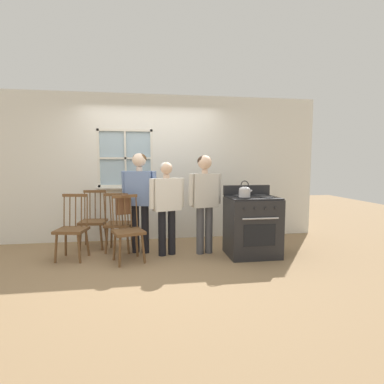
{
  "coord_description": "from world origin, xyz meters",
  "views": [
    {
      "loc": [
        -0.11,
        -4.28,
        1.45
      ],
      "look_at": [
        0.59,
        0.26,
        1.0
      ],
      "focal_mm": 28.0,
      "sensor_mm": 36.0,
      "label": 1
    }
  ],
  "objects_px": {
    "person_teen_center": "(167,200)",
    "person_adult_right": "(205,194)",
    "chair_near_stove": "(72,230)",
    "person_elderly_left": "(140,192)",
    "chair_near_wall": "(93,222)",
    "chair_center_cluster": "(119,224)",
    "potted_plant": "(130,182)",
    "stove": "(252,225)",
    "handbag": "(123,205)",
    "chair_by_window": "(128,231)",
    "kettle": "(245,191)"
  },
  "relations": [
    {
      "from": "chair_by_window",
      "to": "person_teen_center",
      "type": "height_order",
      "value": "person_teen_center"
    },
    {
      "from": "potted_plant",
      "to": "chair_center_cluster",
      "type": "bearing_deg",
      "value": -103.86
    },
    {
      "from": "chair_near_stove",
      "to": "potted_plant",
      "type": "relative_size",
      "value": 3.19
    },
    {
      "from": "person_elderly_left",
      "to": "stove",
      "type": "distance_m",
      "value": 1.85
    },
    {
      "from": "chair_near_wall",
      "to": "chair_near_stove",
      "type": "distance_m",
      "value": 0.63
    },
    {
      "from": "chair_near_wall",
      "to": "person_elderly_left",
      "type": "bearing_deg",
      "value": -22.74
    },
    {
      "from": "chair_near_stove",
      "to": "stove",
      "type": "bearing_deg",
      "value": 5.31
    },
    {
      "from": "chair_center_cluster",
      "to": "person_elderly_left",
      "type": "relative_size",
      "value": 0.61
    },
    {
      "from": "chair_by_window",
      "to": "stove",
      "type": "height_order",
      "value": "stove"
    },
    {
      "from": "chair_by_window",
      "to": "handbag",
      "type": "distance_m",
      "value": 0.43
    },
    {
      "from": "chair_by_window",
      "to": "handbag",
      "type": "xyz_separation_m",
      "value": [
        -0.07,
        0.22,
        0.36
      ]
    },
    {
      "from": "chair_center_cluster",
      "to": "person_adult_right",
      "type": "relative_size",
      "value": 0.62
    },
    {
      "from": "person_teen_center",
      "to": "handbag",
      "type": "relative_size",
      "value": 4.75
    },
    {
      "from": "chair_center_cluster",
      "to": "person_elderly_left",
      "type": "bearing_deg",
      "value": 168.11
    },
    {
      "from": "chair_center_cluster",
      "to": "kettle",
      "type": "height_order",
      "value": "kettle"
    },
    {
      "from": "chair_near_wall",
      "to": "kettle",
      "type": "xyz_separation_m",
      "value": [
        2.35,
        -0.96,
        0.58
      ]
    },
    {
      "from": "person_elderly_left",
      "to": "person_adult_right",
      "type": "relative_size",
      "value": 1.02
    },
    {
      "from": "person_teen_center",
      "to": "stove",
      "type": "bearing_deg",
      "value": -26.49
    },
    {
      "from": "chair_by_window",
      "to": "chair_near_wall",
      "type": "distance_m",
      "value": 1.05
    },
    {
      "from": "person_teen_center",
      "to": "person_adult_right",
      "type": "xyz_separation_m",
      "value": [
        0.6,
        -0.01,
        0.09
      ]
    },
    {
      "from": "chair_by_window",
      "to": "stove",
      "type": "distance_m",
      "value": 1.9
    },
    {
      "from": "chair_center_cluster",
      "to": "potted_plant",
      "type": "relative_size",
      "value": 3.19
    },
    {
      "from": "chair_near_wall",
      "to": "handbag",
      "type": "distance_m",
      "value": 0.9
    },
    {
      "from": "chair_by_window",
      "to": "potted_plant",
      "type": "height_order",
      "value": "potted_plant"
    },
    {
      "from": "person_adult_right",
      "to": "kettle",
      "type": "relative_size",
      "value": 6.33
    },
    {
      "from": "potted_plant",
      "to": "chair_near_wall",
      "type": "bearing_deg",
      "value": -150.05
    },
    {
      "from": "person_elderly_left",
      "to": "handbag",
      "type": "xyz_separation_m",
      "value": [
        -0.25,
        -0.19,
        -0.18
      ]
    },
    {
      "from": "chair_near_wall",
      "to": "potted_plant",
      "type": "height_order",
      "value": "potted_plant"
    },
    {
      "from": "chair_by_window",
      "to": "chair_near_wall",
      "type": "xyz_separation_m",
      "value": [
        -0.63,
        0.84,
        0.0
      ]
    },
    {
      "from": "stove",
      "to": "kettle",
      "type": "height_order",
      "value": "kettle"
    },
    {
      "from": "person_elderly_left",
      "to": "stove",
      "type": "xyz_separation_m",
      "value": [
        1.73,
        -0.41,
        -0.51
      ]
    },
    {
      "from": "chair_by_window",
      "to": "person_adult_right",
      "type": "xyz_separation_m",
      "value": [
        1.19,
        0.22,
        0.52
      ]
    },
    {
      "from": "kettle",
      "to": "potted_plant",
      "type": "height_order",
      "value": "potted_plant"
    },
    {
      "from": "chair_near_wall",
      "to": "chair_center_cluster",
      "type": "relative_size",
      "value": 1.0
    },
    {
      "from": "handbag",
      "to": "person_teen_center",
      "type": "bearing_deg",
      "value": -0.0
    },
    {
      "from": "potted_plant",
      "to": "person_teen_center",
      "type": "bearing_deg",
      "value": -58.17
    },
    {
      "from": "person_elderly_left",
      "to": "kettle",
      "type": "bearing_deg",
      "value": -1.14
    },
    {
      "from": "person_adult_right",
      "to": "handbag",
      "type": "distance_m",
      "value": 1.27
    },
    {
      "from": "person_teen_center",
      "to": "chair_near_wall",
      "type": "bearing_deg",
      "value": 135.81
    },
    {
      "from": "chair_by_window",
      "to": "person_teen_center",
      "type": "distance_m",
      "value": 0.76
    },
    {
      "from": "person_elderly_left",
      "to": "person_teen_center",
      "type": "relative_size",
      "value": 1.1
    },
    {
      "from": "person_adult_right",
      "to": "kettle",
      "type": "bearing_deg",
      "value": -43.6
    },
    {
      "from": "chair_by_window",
      "to": "person_elderly_left",
      "type": "distance_m",
      "value": 0.7
    },
    {
      "from": "stove",
      "to": "chair_near_stove",
      "type": "bearing_deg",
      "value": 175.08
    },
    {
      "from": "handbag",
      "to": "chair_near_wall",
      "type": "bearing_deg",
      "value": 131.84
    },
    {
      "from": "chair_near_stove",
      "to": "person_elderly_left",
      "type": "xyz_separation_m",
      "value": [
        1.01,
        0.17,
        0.54
      ]
    },
    {
      "from": "person_adult_right",
      "to": "stove",
      "type": "relative_size",
      "value": 1.44
    },
    {
      "from": "handbag",
      "to": "person_elderly_left",
      "type": "bearing_deg",
      "value": 37.81
    },
    {
      "from": "chair_center_cluster",
      "to": "person_adult_right",
      "type": "height_order",
      "value": "person_adult_right"
    },
    {
      "from": "chair_by_window",
      "to": "kettle",
      "type": "xyz_separation_m",
      "value": [
        1.73,
        -0.12,
        0.58
      ]
    }
  ]
}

